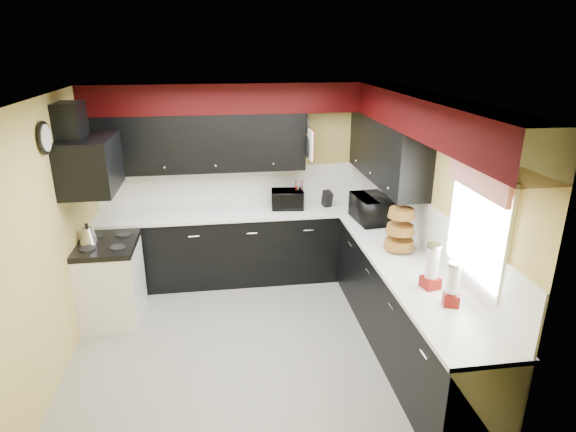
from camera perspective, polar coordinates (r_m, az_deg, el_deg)
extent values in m
plane|color=gray|center=(5.18, -4.21, -14.86)|extent=(3.60, 3.60, 0.00)
cube|color=#E0C666|center=(6.28, -5.71, 4.17)|extent=(3.60, 0.06, 2.50)
cube|color=#E0C666|center=(5.01, 16.41, -0.74)|extent=(0.06, 3.60, 2.50)
cube|color=#E0C666|center=(4.83, -26.45, -2.85)|extent=(0.06, 3.60, 2.50)
cube|color=white|center=(4.27, -5.08, 13.83)|extent=(3.60, 3.60, 0.06)
cube|color=black|center=(6.27, -5.33, -3.62)|extent=(3.60, 0.60, 0.90)
cube|color=black|center=(4.98, 13.70, -10.79)|extent=(0.60, 3.00, 0.90)
cube|color=white|center=(6.10, -5.47, 0.43)|extent=(3.62, 0.64, 0.04)
cube|color=white|center=(4.77, 14.16, -5.92)|extent=(0.64, 3.02, 0.04)
cube|color=white|center=(6.29, -5.69, 3.62)|extent=(3.60, 0.02, 0.50)
cube|color=white|center=(5.02, 16.24, -1.39)|extent=(0.02, 3.60, 0.50)
cube|color=black|center=(5.99, -10.65, 8.55)|extent=(2.60, 0.35, 0.70)
cube|color=black|center=(5.59, 11.59, 7.69)|extent=(0.35, 1.80, 0.70)
cube|color=black|center=(5.90, -5.99, 13.78)|extent=(3.60, 0.36, 0.35)
cube|color=black|center=(4.51, 16.56, 11.19)|extent=(0.36, 3.24, 0.35)
cube|color=white|center=(5.74, -20.15, -7.43)|extent=(0.60, 0.75, 0.86)
cube|color=black|center=(5.55, -20.71, -3.20)|extent=(0.62, 0.77, 0.06)
cube|color=black|center=(5.29, -22.41, 5.68)|extent=(0.50, 0.78, 0.55)
cube|color=black|center=(5.25, -24.41, 10.00)|extent=(0.24, 0.40, 0.40)
cube|color=red|center=(4.01, 21.62, 4.07)|extent=(0.04, 0.88, 0.20)
cube|color=white|center=(5.76, 2.70, 8.43)|extent=(0.03, 0.26, 0.35)
imported|color=black|center=(6.13, -0.06, 1.99)|extent=(0.43, 0.37, 0.23)
imported|color=black|center=(5.77, 9.87, 0.86)|extent=(0.42, 0.58, 0.30)
cylinder|color=beige|center=(6.16, 1.31, 1.62)|extent=(0.15, 0.15, 0.14)
cube|color=black|center=(6.22, 4.66, 2.03)|extent=(0.12, 0.15, 0.20)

